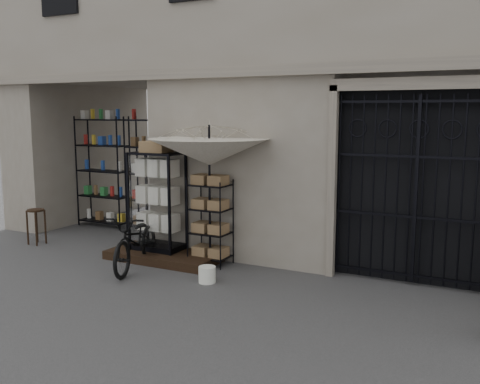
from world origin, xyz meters
The scene contains 12 objects.
ground centered at (0.00, 0.00, 0.00)m, with size 80.00×80.00×0.00m, color black.
main_building centered at (0.00, 4.00, 4.50)m, with size 14.00×4.00×9.00m, color gray.
shop_recess centered at (-4.50, 2.80, 1.50)m, with size 3.00×1.70×3.00m, color black.
shop_shelving centered at (-4.55, 3.30, 1.25)m, with size 2.70×0.50×2.50m, color black.
iron_gate centered at (1.75, 2.28, 1.50)m, with size 2.50×0.21×3.00m.
step_platform centered at (-2.40, 1.55, 0.07)m, with size 2.00×0.90×0.15m, color black.
display_cabinet centered at (-2.59, 1.67, 0.93)m, with size 0.96×0.70×1.89m.
wire_rack centered at (-1.53, 1.72, 0.72)m, with size 0.68×0.51×1.47m.
market_umbrella centered at (-1.50, 1.65, 2.06)m, with size 2.25×2.28×2.87m.
white_bucket centered at (-1.07, 0.82, 0.13)m, with size 0.26×0.26×0.25m, color white.
bicycle centered at (-2.50, 0.94, 0.00)m, with size 0.63×0.95×1.80m, color black.
wooden_stool centered at (-5.31, 1.37, 0.37)m, with size 0.34×0.34×0.70m.
Camera 1 is at (2.97, -6.00, 2.60)m, focal length 40.00 mm.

